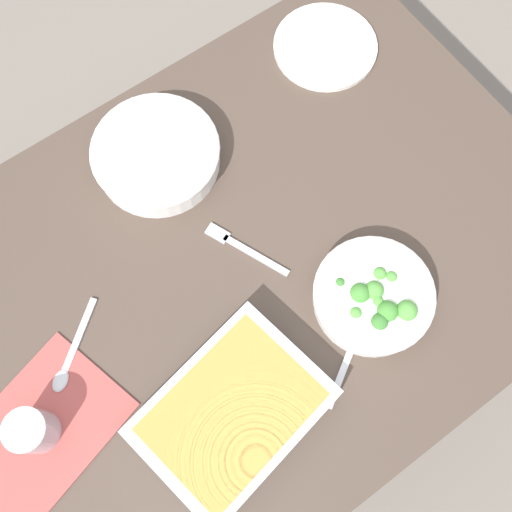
{
  "coord_description": "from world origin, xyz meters",
  "views": [
    {
      "loc": [
        0.21,
        0.3,
        1.8
      ],
      "look_at": [
        0.0,
        0.0,
        0.74
      ],
      "focal_mm": 41.98,
      "sensor_mm": 36.0,
      "label": 1
    }
  ],
  "objects_px": {
    "stew_bowl": "(156,154)",
    "spoon_spare": "(70,358)",
    "fork_on_table": "(241,247)",
    "baking_dish": "(232,412)",
    "side_plate": "(325,46)",
    "spoon_by_stew": "(181,160)",
    "broccoli_bowl": "(373,297)",
    "drink_cup": "(33,431)",
    "spoon_by_broccoli": "(352,348)"
  },
  "relations": [
    {
      "from": "baking_dish",
      "to": "spoon_by_stew",
      "type": "height_order",
      "value": "baking_dish"
    },
    {
      "from": "drink_cup",
      "to": "spoon_spare",
      "type": "relative_size",
      "value": 0.57
    },
    {
      "from": "broccoli_bowl",
      "to": "baking_dish",
      "type": "relative_size",
      "value": 0.65
    },
    {
      "from": "spoon_spare",
      "to": "fork_on_table",
      "type": "distance_m",
      "value": 0.37
    },
    {
      "from": "drink_cup",
      "to": "spoon_by_stew",
      "type": "relative_size",
      "value": 0.55
    },
    {
      "from": "baking_dish",
      "to": "spoon_by_stew",
      "type": "distance_m",
      "value": 0.5
    },
    {
      "from": "broccoli_bowl",
      "to": "baking_dish",
      "type": "bearing_deg",
      "value": 3.38
    },
    {
      "from": "broccoli_bowl",
      "to": "spoon_spare",
      "type": "relative_size",
      "value": 1.44
    },
    {
      "from": "broccoli_bowl",
      "to": "stew_bowl",
      "type": "bearing_deg",
      "value": -70.81
    },
    {
      "from": "drink_cup",
      "to": "spoon_spare",
      "type": "distance_m",
      "value": 0.14
    },
    {
      "from": "stew_bowl",
      "to": "spoon_by_stew",
      "type": "bearing_deg",
      "value": 145.99
    },
    {
      "from": "broccoli_bowl",
      "to": "spoon_spare",
      "type": "bearing_deg",
      "value": -24.49
    },
    {
      "from": "stew_bowl",
      "to": "spoon_spare",
      "type": "relative_size",
      "value": 1.66
    },
    {
      "from": "spoon_by_stew",
      "to": "spoon_spare",
      "type": "height_order",
      "value": "same"
    },
    {
      "from": "side_plate",
      "to": "spoon_by_stew",
      "type": "relative_size",
      "value": 1.41
    },
    {
      "from": "broccoli_bowl",
      "to": "baking_dish",
      "type": "xyz_separation_m",
      "value": [
        0.32,
        0.02,
        0.0
      ]
    },
    {
      "from": "baking_dish",
      "to": "drink_cup",
      "type": "xyz_separation_m",
      "value": [
        0.28,
        -0.17,
        0.0
      ]
    },
    {
      "from": "spoon_by_stew",
      "to": "spoon_by_broccoli",
      "type": "relative_size",
      "value": 0.97
    },
    {
      "from": "baking_dish",
      "to": "side_plate",
      "type": "bearing_deg",
      "value": -139.36
    },
    {
      "from": "drink_cup",
      "to": "baking_dish",
      "type": "bearing_deg",
      "value": 149.72
    },
    {
      "from": "spoon_by_stew",
      "to": "side_plate",
      "type": "bearing_deg",
      "value": -173.2
    },
    {
      "from": "baking_dish",
      "to": "drink_cup",
      "type": "distance_m",
      "value": 0.33
    },
    {
      "from": "baking_dish",
      "to": "drink_cup",
      "type": "height_order",
      "value": "drink_cup"
    },
    {
      "from": "baking_dish",
      "to": "drink_cup",
      "type": "relative_size",
      "value": 3.95
    },
    {
      "from": "spoon_by_stew",
      "to": "fork_on_table",
      "type": "xyz_separation_m",
      "value": [
        0.01,
        0.22,
        -0.0
      ]
    },
    {
      "from": "drink_cup",
      "to": "spoon_spare",
      "type": "bearing_deg",
      "value": -142.37
    },
    {
      "from": "spoon_by_stew",
      "to": "drink_cup",
      "type": "bearing_deg",
      "value": 31.64
    },
    {
      "from": "broccoli_bowl",
      "to": "fork_on_table",
      "type": "relative_size",
      "value": 1.28
    },
    {
      "from": "baking_dish",
      "to": "spoon_spare",
      "type": "relative_size",
      "value": 2.23
    },
    {
      "from": "baking_dish",
      "to": "side_plate",
      "type": "xyz_separation_m",
      "value": [
        -0.59,
        -0.51,
        -0.03
      ]
    },
    {
      "from": "stew_bowl",
      "to": "baking_dish",
      "type": "relative_size",
      "value": 0.74
    },
    {
      "from": "broccoli_bowl",
      "to": "baking_dish",
      "type": "height_order",
      "value": "broccoli_bowl"
    },
    {
      "from": "drink_cup",
      "to": "fork_on_table",
      "type": "height_order",
      "value": "drink_cup"
    },
    {
      "from": "fork_on_table",
      "to": "baking_dish",
      "type": "bearing_deg",
      "value": 52.38
    },
    {
      "from": "spoon_by_broccoli",
      "to": "fork_on_table",
      "type": "bearing_deg",
      "value": -79.47
    },
    {
      "from": "stew_bowl",
      "to": "spoon_by_broccoli",
      "type": "relative_size",
      "value": 1.56
    },
    {
      "from": "stew_bowl",
      "to": "side_plate",
      "type": "height_order",
      "value": "stew_bowl"
    },
    {
      "from": "drink_cup",
      "to": "spoon_by_broccoli",
      "type": "bearing_deg",
      "value": 159.46
    },
    {
      "from": "baking_dish",
      "to": "side_plate",
      "type": "height_order",
      "value": "baking_dish"
    },
    {
      "from": "spoon_by_stew",
      "to": "stew_bowl",
      "type": "bearing_deg",
      "value": -34.01
    },
    {
      "from": "fork_on_table",
      "to": "broccoli_bowl",
      "type": "bearing_deg",
      "value": 120.76
    },
    {
      "from": "side_plate",
      "to": "fork_on_table",
      "type": "bearing_deg",
      "value": 33.27
    },
    {
      "from": "side_plate",
      "to": "spoon_spare",
      "type": "relative_size",
      "value": 1.46
    },
    {
      "from": "stew_bowl",
      "to": "broccoli_bowl",
      "type": "xyz_separation_m",
      "value": [
        -0.16,
        0.46,
        -0.0
      ]
    },
    {
      "from": "stew_bowl",
      "to": "broccoli_bowl",
      "type": "distance_m",
      "value": 0.49
    },
    {
      "from": "stew_bowl",
      "to": "drink_cup",
      "type": "distance_m",
      "value": 0.54
    },
    {
      "from": "drink_cup",
      "to": "side_plate",
      "type": "bearing_deg",
      "value": -158.69
    },
    {
      "from": "spoon_by_stew",
      "to": "spoon_spare",
      "type": "distance_m",
      "value": 0.43
    },
    {
      "from": "drink_cup",
      "to": "stew_bowl",
      "type": "bearing_deg",
      "value": -144.2
    },
    {
      "from": "side_plate",
      "to": "stew_bowl",
      "type": "bearing_deg",
      "value": 3.07
    }
  ]
}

